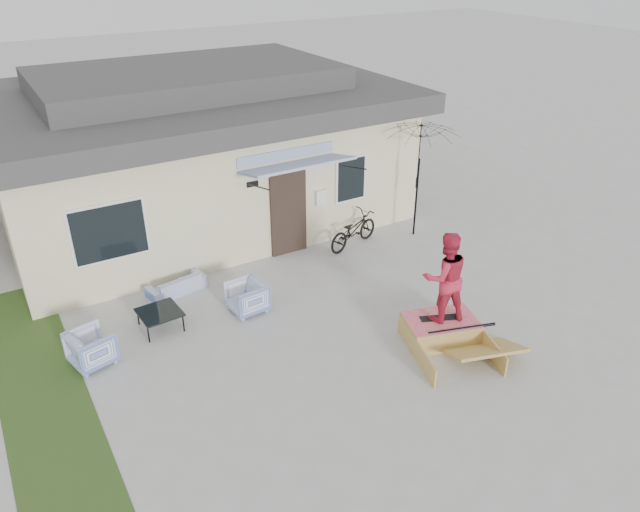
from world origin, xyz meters
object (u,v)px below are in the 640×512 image
loveseat (176,282)px  skate_ramp (440,329)px  armchair_right (247,295)px  skater (445,276)px  patio_umbrella (418,172)px  armchair_left (91,346)px  bicycle (353,227)px  coffee_table (160,320)px  skateboard (440,317)px

loveseat → skate_ramp: size_ratio=0.73×
armchair_right → skate_ramp: 4.02m
armchair_right → skater: bearing=41.0°
patio_umbrella → skate_ramp: patio_umbrella is taller
armchair_left → bicycle: bicycle is taller
skate_ramp → armchair_right: bearing=151.6°
armchair_right → skate_ramp: size_ratio=0.41×
armchair_right → coffee_table: 1.80m
loveseat → armchair_left: 2.72m
coffee_table → skater: 5.70m
patio_umbrella → skateboard: size_ratio=2.99×
armchair_left → armchair_right: bearing=-101.4°
loveseat → patio_umbrella: bearing=166.0°
armchair_left → bicycle: 6.95m
coffee_table → patio_umbrella: bearing=6.2°
bicycle → skater: skater is taller
armchair_left → skateboard: size_ratio=0.94×
loveseat → armchair_right: (1.02, -1.50, 0.11)m
loveseat → patio_umbrella: 6.56m
skate_ramp → skater: size_ratio=1.00×
bicycle → skater: bearing=153.4°
skateboard → skater: 0.93m
loveseat → bicycle: (4.61, -0.14, 0.28)m
loveseat → bicycle: size_ratio=0.78×
bicycle → skate_ramp: bearing=153.3°
armchair_right → skater: (2.82, -2.83, 1.04)m
skate_ramp → skater: (0.01, 0.04, 1.19)m
armchair_right → bicycle: size_ratio=0.44×
patio_umbrella → skate_ramp: size_ratio=1.31×
loveseat → skater: bearing=121.2°
armchair_right → skateboard: bearing=41.0°
patio_umbrella → coffee_table: bearing=-173.8°
armchair_left → loveseat: bearing=-66.8°
patio_umbrella → skater: bearing=-122.8°
coffee_table → skate_ramp: (4.58, -3.19, 0.03)m
armchair_left → coffee_table: bearing=-86.1°
skate_ramp → skater: bearing=90.0°
armchair_right → loveseat: bearing=-149.7°
coffee_table → skate_ramp: skate_ramp is taller
bicycle → skateboard: (-0.77, -4.19, -0.06)m
bicycle → patio_umbrella: bearing=-114.9°
loveseat → coffee_table: bearing=47.4°
coffee_table → patio_umbrella: size_ratio=0.33×
armchair_right → skater: size_ratio=0.41×
skateboard → patio_umbrella: bearing=80.5°
bicycle → skate_ramp: bicycle is taller
loveseat → skater: size_ratio=0.73×
skater → bicycle: bearing=-83.7°
armchair_left → skateboard: bearing=-128.0°
skater → skate_ramp: bearing=89.4°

